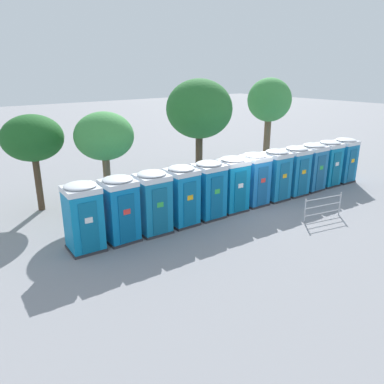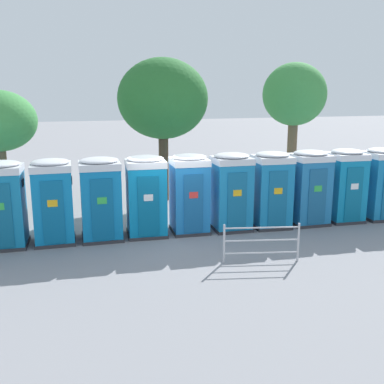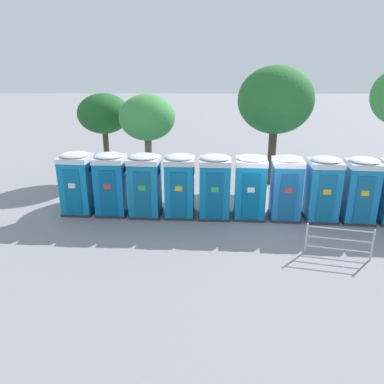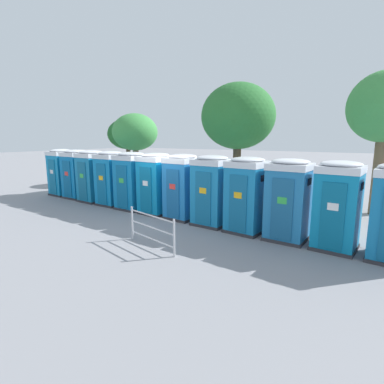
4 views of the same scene
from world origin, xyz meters
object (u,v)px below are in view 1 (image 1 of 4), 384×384
(portapotty_4, at_px, (209,190))
(portapotty_9, at_px, (312,167))
(portapotty_2, at_px, (153,202))
(portapotty_8, at_px, (295,171))
(portapotty_6, at_px, (254,179))
(portapotty_7, at_px, (276,175))
(street_tree_3, at_px, (269,101))
(portapotty_10, at_px, (328,163))
(event_barrier, at_px, (323,206))
(street_tree_2, at_px, (104,137))
(street_tree_1, at_px, (32,139))
(portapotty_1, at_px, (120,209))
(portapotty_3, at_px, (182,195))
(street_tree_0, at_px, (199,109))
(portapotty_5, at_px, (232,184))
(portapotty_11, at_px, (344,160))
(portapotty_0, at_px, (83,217))

(portapotty_4, bearing_deg, portapotty_9, -3.36)
(portapotty_2, height_order, portapotty_8, same)
(portapotty_8, bearing_deg, portapotty_6, 174.82)
(portapotty_7, height_order, street_tree_3, street_tree_3)
(portapotty_2, height_order, portapotty_4, same)
(portapotty_10, height_order, event_barrier, portapotty_10)
(portapotty_4, relative_size, street_tree_2, 0.56)
(portapotty_7, bearing_deg, portapotty_8, -4.95)
(portapotty_9, relative_size, street_tree_3, 0.44)
(street_tree_1, bearing_deg, portapotty_9, -25.37)
(portapotty_1, relative_size, portapotty_3, 1.00)
(portapotty_8, bearing_deg, portapotty_1, 176.33)
(street_tree_0, height_order, street_tree_2, street_tree_0)
(portapotty_4, bearing_deg, event_barrier, -40.05)
(portapotty_6, distance_m, event_barrier, 3.37)
(portapotty_5, bearing_deg, portapotty_9, -3.88)
(portapotty_8, distance_m, portapotty_11, 4.18)
(portapotty_8, distance_m, portapotty_9, 1.39)
(portapotty_9, relative_size, portapotty_11, 1.00)
(portapotty_4, bearing_deg, portapotty_10, -3.23)
(portapotty_7, relative_size, portapotty_8, 1.00)
(portapotty_7, bearing_deg, portapotty_6, 174.58)
(street_tree_1, bearing_deg, portapotty_10, -23.33)
(portapotty_2, relative_size, portapotty_5, 1.00)
(portapotty_5, height_order, street_tree_3, street_tree_3)
(portapotty_0, relative_size, portapotty_7, 1.00)
(portapotty_0, relative_size, portapotty_5, 1.00)
(portapotty_5, relative_size, portapotty_7, 1.00)
(portapotty_7, xyz_separation_m, event_barrier, (-0.34, -2.99, -0.72))
(portapotty_8, distance_m, street_tree_1, 12.74)
(portapotty_4, relative_size, portapotty_11, 1.00)
(portapotty_2, relative_size, street_tree_1, 0.58)
(portapotty_11, height_order, street_tree_3, street_tree_3)
(portapotty_9, height_order, portapotty_11, same)
(portapotty_0, height_order, portapotty_2, same)
(street_tree_2, bearing_deg, portapotty_0, -128.04)
(portapotty_1, distance_m, portapotty_4, 4.18)
(portapotty_6, distance_m, street_tree_0, 5.36)
(street_tree_1, bearing_deg, street_tree_3, -3.07)
(portapotty_5, height_order, portapotty_6, same)
(portapotty_1, relative_size, portapotty_8, 1.00)
(portapotty_3, relative_size, street_tree_2, 0.56)
(portapotty_5, relative_size, portapotty_6, 1.00)
(portapotty_9, relative_size, street_tree_0, 0.44)
(portapotty_7, xyz_separation_m, street_tree_0, (-1.12, 4.65, 2.88))
(portapotty_5, distance_m, portapotty_8, 4.18)
(portapotty_0, xyz_separation_m, street_tree_3, (14.74, 4.37, 2.99))
(portapotty_4, xyz_separation_m, street_tree_1, (-5.55, 5.52, 2.07))
(portapotty_10, bearing_deg, portapotty_9, 177.40)
(event_barrier, bearing_deg, street_tree_2, 135.36)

